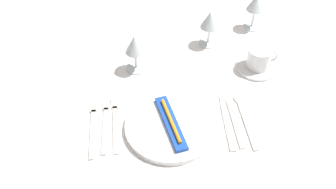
# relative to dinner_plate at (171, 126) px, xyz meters

# --- Properties ---
(dining_table) EXTENTS (1.80, 1.11, 0.74)m
(dining_table) POSITION_rel_dinner_plate_xyz_m (0.02, 0.21, -0.09)
(dining_table) COLOR white
(dining_table) RESTS_ON ground
(dinner_plate) EXTENTS (0.27, 0.27, 0.02)m
(dinner_plate) POSITION_rel_dinner_plate_xyz_m (0.00, 0.00, 0.00)
(dinner_plate) COLOR white
(dinner_plate) RESTS_ON dining_table
(toothbrush_package) EXTENTS (0.08, 0.21, 0.02)m
(toothbrush_package) POSITION_rel_dinner_plate_xyz_m (0.00, 0.00, 0.02)
(toothbrush_package) COLOR blue
(toothbrush_package) RESTS_ON dinner_plate
(fork_outer) EXTENTS (0.03, 0.21, 0.00)m
(fork_outer) POSITION_rel_dinner_plate_xyz_m (-0.16, 0.03, -0.01)
(fork_outer) COLOR beige
(fork_outer) RESTS_ON dining_table
(fork_inner) EXTENTS (0.02, 0.21, 0.00)m
(fork_inner) POSITION_rel_dinner_plate_xyz_m (-0.19, 0.03, -0.01)
(fork_inner) COLOR beige
(fork_inner) RESTS_ON dining_table
(fork_salad) EXTENTS (0.02, 0.22, 0.00)m
(fork_salad) POSITION_rel_dinner_plate_xyz_m (-0.23, 0.02, -0.01)
(fork_salad) COLOR beige
(fork_salad) RESTS_ON dining_table
(dinner_knife) EXTENTS (0.02, 0.22, 0.00)m
(dinner_knife) POSITION_rel_dinner_plate_xyz_m (0.17, 0.01, -0.01)
(dinner_knife) COLOR beige
(dinner_knife) RESTS_ON dining_table
(spoon_soup) EXTENTS (0.03, 0.21, 0.01)m
(spoon_soup) POSITION_rel_dinner_plate_xyz_m (0.19, 0.04, -0.01)
(spoon_soup) COLOR beige
(spoon_soup) RESTS_ON dining_table
(spoon_dessert) EXTENTS (0.03, 0.22, 0.01)m
(spoon_dessert) POSITION_rel_dinner_plate_xyz_m (0.22, 0.04, -0.01)
(spoon_dessert) COLOR beige
(spoon_dessert) RESTS_ON dining_table
(saucer_left) EXTENTS (0.14, 0.14, 0.01)m
(saucer_left) POSITION_rel_dinner_plate_xyz_m (0.31, 0.25, -0.00)
(saucer_left) COLOR white
(saucer_left) RESTS_ON dining_table
(coffee_cup_left) EXTENTS (0.10, 0.08, 0.07)m
(coffee_cup_left) POSITION_rel_dinner_plate_xyz_m (0.32, 0.25, 0.04)
(coffee_cup_left) COLOR white
(coffee_cup_left) RESTS_ON saucer_left
(wine_glass_centre) EXTENTS (0.06, 0.06, 0.14)m
(wine_glass_centre) POSITION_rel_dinner_plate_xyz_m (0.35, 0.48, 0.09)
(wine_glass_centre) COLOR silver
(wine_glass_centre) RESTS_ON dining_table
(wine_glass_left) EXTENTS (0.07, 0.07, 0.14)m
(wine_glass_left) POSITION_rel_dinner_plate_xyz_m (0.17, 0.39, 0.09)
(wine_glass_left) COLOR silver
(wine_glass_left) RESTS_ON dining_table
(wine_glass_right) EXTENTS (0.07, 0.07, 0.14)m
(wine_glass_right) POSITION_rel_dinner_plate_xyz_m (-0.10, 0.27, 0.09)
(wine_glass_right) COLOR silver
(wine_glass_right) RESTS_ON dining_table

